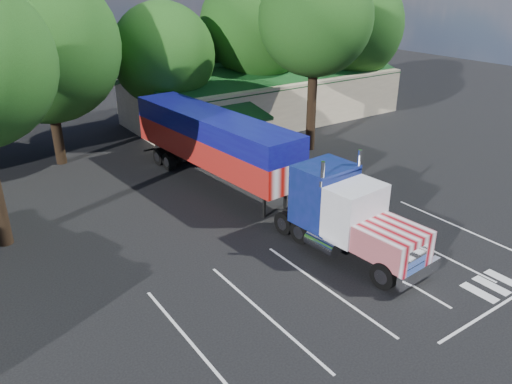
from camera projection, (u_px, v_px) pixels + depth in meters
ground at (247, 233)px, 25.92m from camera, size 120.00×120.00×0.00m
event_hall at (263, 94)px, 45.59m from camera, size 24.20×14.12×5.55m
tree_row_c at (43, 46)px, 32.23m from camera, size 10.00×10.00×13.05m
tree_row_d at (163, 55)px, 38.50m from camera, size 8.00×8.00×10.60m
tree_row_e at (255, 27)px, 42.98m from camera, size 9.60×9.60×12.90m
tree_row_f at (348, 26)px, 47.43m from camera, size 10.40×10.40×13.00m
tree_near_right at (315, 19)px, 34.51m from camera, size 8.00×8.00×13.50m
semi_truck at (242, 155)px, 29.05m from camera, size 4.67×22.70×4.72m
woman at (398, 242)px, 23.45m from camera, size 0.41×0.59×1.58m
bicycle at (297, 185)px, 30.68m from camera, size 0.76×1.60×0.81m
silver_sedan at (258, 140)px, 37.69m from camera, size 5.00×3.14×1.55m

